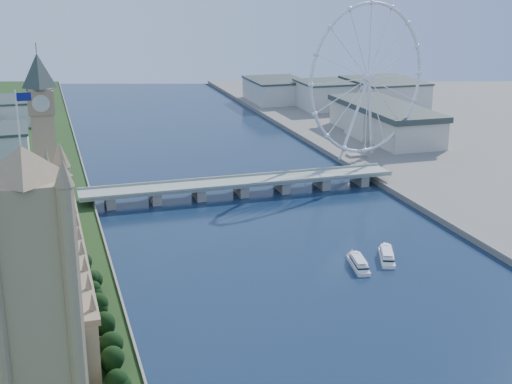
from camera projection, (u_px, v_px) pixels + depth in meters
name	position (u px, v px, depth m)	size (l,w,h in m)	color
tree_row	(110.00, 376.00, 254.30)	(8.28, 216.28, 19.76)	black
victoria_tower	(34.00, 288.00, 217.42)	(28.16, 28.16, 112.00)	tan
parliament_range	(55.00, 258.00, 335.06)	(24.00, 200.00, 70.00)	tan
big_ben	(42.00, 116.00, 419.81)	(20.02, 20.02, 110.00)	tan
westminster_bridge	(241.00, 185.00, 493.28)	(220.00, 22.00, 9.50)	gray
london_eye	(368.00, 79.00, 559.51)	(113.60, 39.12, 124.30)	silver
county_hall	(383.00, 139.00, 663.14)	(54.00, 144.00, 35.00)	beige
city_skyline	(209.00, 105.00, 739.12)	(505.00, 280.00, 32.00)	beige
tour_boat_near	(359.00, 268.00, 370.83)	(6.98, 27.44, 6.04)	silver
tour_boat_far	(387.00, 260.00, 380.90)	(7.25, 28.45, 6.27)	white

